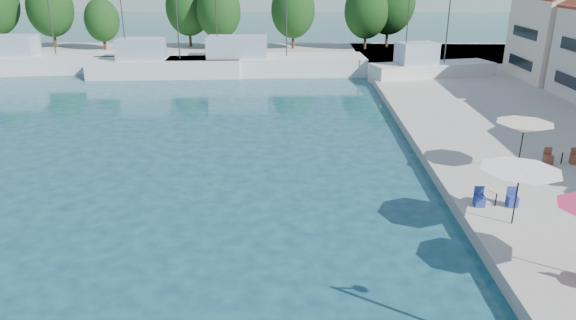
{
  "coord_description": "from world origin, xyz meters",
  "views": [
    {
      "loc": [
        -0.82,
        2.45,
        10.17
      ],
      "look_at": [
        -1.41,
        26.0,
        1.43
      ],
      "focal_mm": 32.0,
      "sensor_mm": 36.0,
      "label": 1
    }
  ],
  "objects_px": {
    "trawler_03": "(262,63)",
    "umbrella_cream": "(524,128)",
    "trawler_01": "(33,62)",
    "trawler_02": "(161,66)",
    "umbrella_white": "(520,176)",
    "trawler_04": "(429,71)"
  },
  "relations": [
    {
      "from": "umbrella_white",
      "to": "umbrella_cream",
      "type": "bearing_deg",
      "value": 66.87
    },
    {
      "from": "trawler_01",
      "to": "trawler_04",
      "type": "height_order",
      "value": "same"
    },
    {
      "from": "trawler_01",
      "to": "umbrella_white",
      "type": "height_order",
      "value": "trawler_01"
    },
    {
      "from": "umbrella_white",
      "to": "umbrella_cream",
      "type": "relative_size",
      "value": 1.12
    },
    {
      "from": "trawler_02",
      "to": "trawler_03",
      "type": "bearing_deg",
      "value": 5.32
    },
    {
      "from": "trawler_02",
      "to": "umbrella_white",
      "type": "height_order",
      "value": "trawler_02"
    },
    {
      "from": "trawler_02",
      "to": "trawler_03",
      "type": "relative_size",
      "value": 0.75
    },
    {
      "from": "trawler_01",
      "to": "trawler_02",
      "type": "relative_size",
      "value": 1.27
    },
    {
      "from": "trawler_03",
      "to": "umbrella_white",
      "type": "height_order",
      "value": "trawler_03"
    },
    {
      "from": "trawler_04",
      "to": "umbrella_white",
      "type": "height_order",
      "value": "trawler_04"
    },
    {
      "from": "trawler_03",
      "to": "umbrella_cream",
      "type": "bearing_deg",
      "value": -65.84
    },
    {
      "from": "trawler_04",
      "to": "trawler_03",
      "type": "bearing_deg",
      "value": 151.21
    },
    {
      "from": "trawler_02",
      "to": "trawler_04",
      "type": "distance_m",
      "value": 26.55
    },
    {
      "from": "trawler_03",
      "to": "umbrella_cream",
      "type": "xyz_separation_m",
      "value": [
        15.09,
        -28.82,
        1.8
      ]
    },
    {
      "from": "trawler_04",
      "to": "umbrella_white",
      "type": "distance_m",
      "value": 31.22
    },
    {
      "from": "trawler_02",
      "to": "umbrella_white",
      "type": "distance_m",
      "value": 39.99
    },
    {
      "from": "umbrella_cream",
      "to": "trawler_03",
      "type": "bearing_deg",
      "value": 117.64
    },
    {
      "from": "trawler_02",
      "to": "umbrella_cream",
      "type": "xyz_separation_m",
      "value": [
        25.16,
        -27.04,
        1.8
      ]
    },
    {
      "from": "trawler_02",
      "to": "umbrella_white",
      "type": "xyz_separation_m",
      "value": [
        22.65,
        -32.92,
        1.6
      ]
    },
    {
      "from": "umbrella_cream",
      "to": "umbrella_white",
      "type": "bearing_deg",
      "value": -113.13
    },
    {
      "from": "trawler_02",
      "to": "umbrella_cream",
      "type": "height_order",
      "value": "trawler_02"
    },
    {
      "from": "trawler_03",
      "to": "trawler_04",
      "type": "relative_size",
      "value": 1.66
    }
  ]
}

